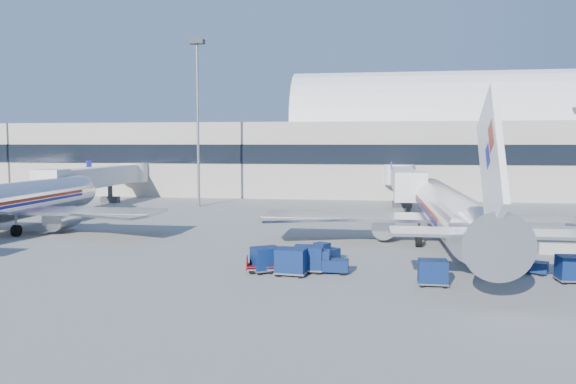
% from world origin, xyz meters
% --- Properties ---
extents(ground, '(260.00, 260.00, 0.00)m').
position_xyz_m(ground, '(0.00, 0.00, 0.00)').
color(ground, gray).
rests_on(ground, ground).
extents(terminal, '(170.00, 28.15, 21.00)m').
position_xyz_m(terminal, '(-13.60, 55.96, 7.52)').
color(terminal, '#B2AA9E').
rests_on(terminal, ground).
extents(airliner_main, '(32.00, 37.26, 12.07)m').
position_xyz_m(airliner_main, '(10.00, 4.51, 2.93)').
color(airliner_main, silver).
rests_on(airliner_main, ground).
extents(jetbridge_near, '(4.40, 27.50, 6.25)m').
position_xyz_m(jetbridge_near, '(7.60, 30.81, 3.93)').
color(jetbridge_near, silver).
rests_on(jetbridge_near, ground).
extents(jetbridge_mid, '(4.40, 27.50, 6.25)m').
position_xyz_m(jetbridge_mid, '(-34.40, 30.81, 3.93)').
color(jetbridge_mid, silver).
rests_on(jetbridge_mid, ground).
extents(mast_west, '(2.00, 1.20, 22.60)m').
position_xyz_m(mast_west, '(-20.00, 30.00, 14.79)').
color(mast_west, slate).
rests_on(mast_west, ground).
extents(barrier_near, '(3.00, 0.55, 0.90)m').
position_xyz_m(barrier_near, '(18.00, 2.00, 0.45)').
color(barrier_near, '#9E9E96').
rests_on(barrier_near, ground).
extents(tug_lead, '(2.39, 1.20, 1.56)m').
position_xyz_m(tug_lead, '(0.64, -7.09, 0.71)').
color(tug_lead, '#091C4A').
rests_on(tug_lead, ground).
extents(tug_right, '(2.35, 1.80, 1.37)m').
position_xyz_m(tug_right, '(13.93, -5.21, 0.63)').
color(tug_right, '#091C4A').
rests_on(tug_right, ground).
extents(tug_left, '(2.13, 2.53, 1.48)m').
position_xyz_m(tug_left, '(0.07, -3.54, 0.67)').
color(tug_left, '#091C4A').
rests_on(tug_left, ground).
extents(cart_train_a, '(2.03, 1.55, 1.79)m').
position_xyz_m(cart_train_a, '(-0.77, -6.99, 0.95)').
color(cart_train_a, '#091C4A').
rests_on(cart_train_a, ground).
extents(cart_train_b, '(2.22, 1.80, 1.80)m').
position_xyz_m(cart_train_b, '(-1.77, -8.10, 0.96)').
color(cart_train_b, '#091C4A').
rests_on(cart_train_b, ground).
extents(cart_train_c, '(2.43, 2.30, 1.71)m').
position_xyz_m(cart_train_c, '(-3.59, -7.43, 0.91)').
color(cart_train_c, '#091C4A').
rests_on(cart_train_c, ground).
extents(cart_solo_near, '(1.83, 1.40, 1.60)m').
position_xyz_m(cart_solo_near, '(7.16, -9.48, 0.86)').
color(cart_solo_near, '#091C4A').
rests_on(cart_solo_near, ground).
extents(cart_solo_far, '(1.98, 1.55, 1.69)m').
position_xyz_m(cart_solo_far, '(15.94, -7.41, 0.90)').
color(cart_solo_far, '#091C4A').
rests_on(cart_solo_far, ground).
extents(cart_open_red, '(2.18, 1.71, 0.53)m').
position_xyz_m(cart_open_red, '(-3.90, -7.54, 0.38)').
color(cart_open_red, slate).
rests_on(cart_open_red, ground).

